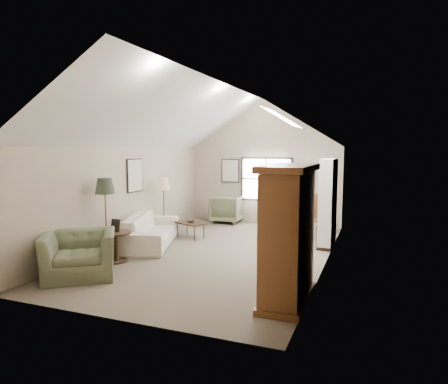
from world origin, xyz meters
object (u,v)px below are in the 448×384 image
(sofa, at_px, (151,230))
(armchair_far, at_px, (227,209))
(armchair_near, at_px, (79,255))
(coffee_table, at_px, (191,230))
(side_table, at_px, (116,247))
(side_chair, at_px, (317,216))
(armoire, at_px, (288,234))

(sofa, xyz_separation_m, armchair_far, (0.73, 3.56, 0.06))
(sofa, relative_size, armchair_near, 1.99)
(coffee_table, bearing_deg, side_table, -101.07)
(armchair_near, height_order, side_chair, side_chair)
(side_table, bearing_deg, sofa, 93.58)
(sofa, xyz_separation_m, coffee_table, (0.62, 1.04, -0.17))
(sofa, bearing_deg, side_table, 164.36)
(armchair_far, bearing_deg, sofa, 74.80)
(sofa, bearing_deg, armoire, -140.58)
(coffee_table, height_order, side_table, side_table)
(side_chair, bearing_deg, coffee_table, -170.01)
(armoire, distance_m, side_chair, 4.82)
(side_table, bearing_deg, coffee_table, 78.93)
(armchair_near, relative_size, side_chair, 1.11)
(armchair_far, bearing_deg, side_chair, 154.69)
(armoire, height_order, armchair_near, armoire)
(armchair_near, distance_m, side_chair, 6.29)
(armchair_far, height_order, coffee_table, armchair_far)
(armoire, xyz_separation_m, armchair_near, (-3.99, -0.23, -0.67))
(armoire, bearing_deg, coffee_table, 134.41)
(sofa, distance_m, coffee_table, 1.22)
(armchair_near, height_order, armchair_far, armchair_far)
(coffee_table, bearing_deg, sofa, -120.68)
(armchair_near, height_order, coffee_table, armchair_near)
(armchair_near, bearing_deg, armoire, -32.87)
(coffee_table, bearing_deg, armchair_near, -98.47)
(armchair_far, xyz_separation_m, coffee_table, (-0.11, -2.52, -0.23))
(armoire, distance_m, armchair_near, 4.06)
(armoire, xyz_separation_m, armchair_far, (-3.33, 6.03, -0.65))
(armchair_far, bearing_deg, armoire, 115.22)
(armchair_near, height_order, side_table, armchair_near)
(sofa, relative_size, coffee_table, 3.09)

